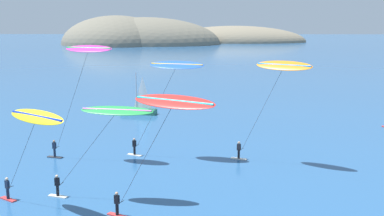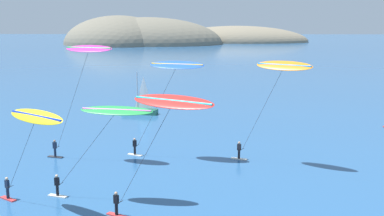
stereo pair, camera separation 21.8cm
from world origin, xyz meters
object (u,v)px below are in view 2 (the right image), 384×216
(kitesurfer_orange, at_px, (280,74))
(kitesurfer_blue, at_px, (174,71))
(kitesurfer_green, at_px, (111,117))
(kitesurfer_red, at_px, (168,110))
(sailboat_near, at_px, (138,109))
(kitesurfer_magenta, at_px, (86,58))
(kitesurfer_yellow, at_px, (33,124))

(kitesurfer_orange, xyz_separation_m, kitesurfer_blue, (-9.30, 1.88, -0.03))
(kitesurfer_green, bearing_deg, kitesurfer_orange, 32.91)
(kitesurfer_green, bearing_deg, kitesurfer_red, -46.79)
(kitesurfer_red, height_order, kitesurfer_orange, kitesurfer_orange)
(sailboat_near, bearing_deg, kitesurfer_green, -85.66)
(sailboat_near, height_order, kitesurfer_magenta, kitesurfer_magenta)
(kitesurfer_yellow, xyz_separation_m, kitesurfer_red, (9.21, -2.63, 1.51))
(kitesurfer_orange, bearing_deg, kitesurfer_magenta, 176.51)
(kitesurfer_yellow, xyz_separation_m, kitesurfer_green, (4.85, 2.00, 0.06))
(kitesurfer_green, bearing_deg, kitesurfer_yellow, -157.55)
(kitesurfer_green, distance_m, kitesurfer_blue, 11.23)
(kitesurfer_red, bearing_deg, kitesurfer_yellow, 164.03)
(kitesurfer_green, distance_m, kitesurfer_red, 6.53)
(sailboat_near, height_order, kitesurfer_yellow, kitesurfer_yellow)
(kitesurfer_yellow, distance_m, kitesurfer_red, 9.70)
(sailboat_near, relative_size, kitesurfer_red, 0.69)
(sailboat_near, bearing_deg, kitesurfer_red, -79.31)
(kitesurfer_magenta, bearing_deg, kitesurfer_orange, -3.49)
(kitesurfer_magenta, height_order, kitesurfer_red, kitesurfer_magenta)
(kitesurfer_green, relative_size, kitesurfer_red, 0.95)
(kitesurfer_yellow, xyz_separation_m, kitesurfer_blue, (8.66, 12.37, 2.09))
(kitesurfer_green, height_order, kitesurfer_blue, kitesurfer_blue)
(kitesurfer_magenta, bearing_deg, kitesurfer_red, -59.60)
(kitesurfer_magenta, relative_size, kitesurfer_yellow, 1.50)
(sailboat_near, relative_size, kitesurfer_green, 0.72)
(sailboat_near, distance_m, kitesurfer_blue, 22.70)
(kitesurfer_red, relative_size, kitesurfer_orange, 0.91)
(sailboat_near, xyz_separation_m, kitesurfer_yellow, (-2.51, -32.86, 5.52))
(kitesurfer_red, height_order, kitesurfer_blue, kitesurfer_blue)
(sailboat_near, relative_size, kitesurfer_blue, 0.65)
(kitesurfer_magenta, relative_size, kitesurfer_green, 1.30)
(kitesurfer_green, xyz_separation_m, kitesurfer_blue, (3.81, 10.37, 2.03))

